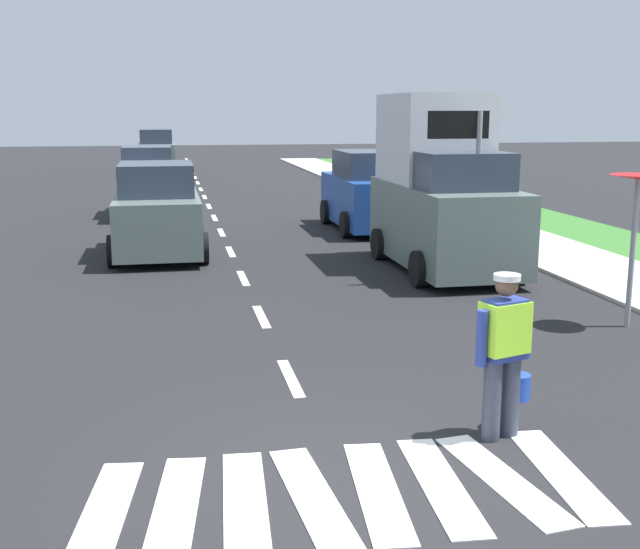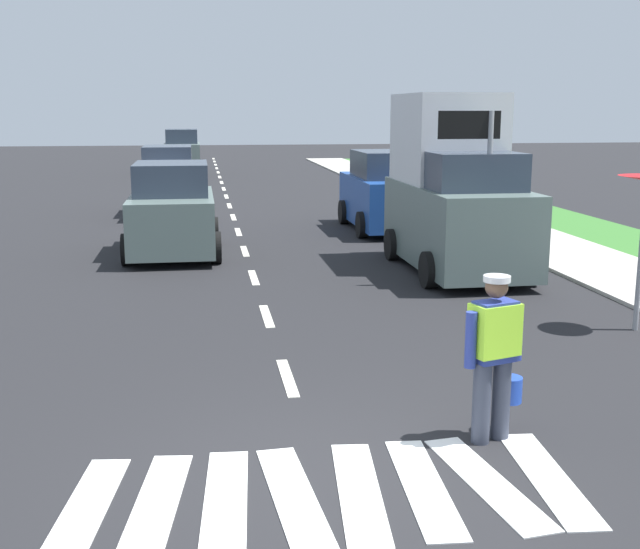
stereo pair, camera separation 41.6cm
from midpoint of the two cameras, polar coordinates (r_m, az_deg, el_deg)
name	(u,v)px [view 1 (the left image)]	position (r m, az deg, el deg)	size (l,w,h in m)	color
ground_plane	(208,205)	(27.74, -8.39, 4.89)	(96.00, 96.00, 0.00)	black
sidewalk_right	(555,254)	(18.82, 15.79, 1.39)	(2.40, 72.00, 0.14)	#B2ADA3
crosswalk_stripes	(345,492)	(7.08, 0.05, -15.30)	(4.55, 1.93, 0.01)	white
lane_center_line	(203,193)	(31.91, -8.75, 5.77)	(0.14, 46.40, 0.01)	silver
road_worker	(505,347)	(8.03, 11.61, -5.13)	(0.71, 0.52, 1.67)	#383D4C
yield_sign	(637,190)	(12.56, 20.78, 5.62)	(0.80, 0.80, 2.29)	gray
lane_direction_sign	(466,155)	(14.94, 9.58, 8.40)	(1.16, 0.11, 3.20)	gray
delivery_truck	(442,190)	(16.45, 7.96, 5.96)	(2.16, 4.60, 3.54)	slate
car_parked_far	(368,193)	(21.80, 2.86, 5.81)	(2.00, 4.23, 2.14)	#1E4799
car_oncoming_third	(157,154)	(41.34, -11.85, 8.43)	(2.02, 4.19, 2.26)	slate
car_oncoming_second	(148,183)	(25.40, -12.62, 6.35)	(1.91, 3.95, 2.12)	silver
car_oncoming_lead	(158,213)	(18.25, -12.15, 4.30)	(2.08, 3.86, 2.06)	slate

